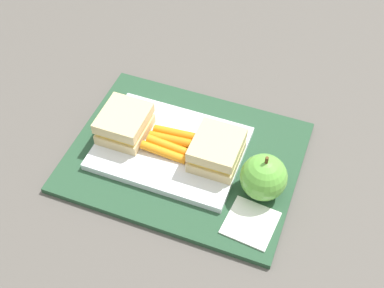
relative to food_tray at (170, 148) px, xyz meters
name	(u,v)px	position (x,y,z in m)	size (l,w,h in m)	color
ground_plane	(185,159)	(0.03, 0.00, -0.02)	(2.40, 2.40, 0.00)	#56514C
lunchbag_mat	(185,157)	(0.03, 0.00, -0.01)	(0.36, 0.28, 0.01)	#284C33
food_tray	(170,148)	(0.00, 0.00, 0.00)	(0.23, 0.17, 0.01)	white
sandwich_half_left	(124,124)	(-0.08, 0.00, 0.03)	(0.07, 0.08, 0.04)	#DBC189
sandwich_half_right	(217,150)	(0.08, 0.00, 0.03)	(0.07, 0.08, 0.04)	#DBC189
carrot_sticks_bundle	(170,143)	(0.00, 0.00, 0.01)	(0.08, 0.06, 0.02)	orange
apple	(264,177)	(0.16, -0.02, 0.03)	(0.07, 0.07, 0.08)	#66B742
paper_napkin	(251,223)	(0.16, -0.08, 0.00)	(0.07, 0.07, 0.00)	white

